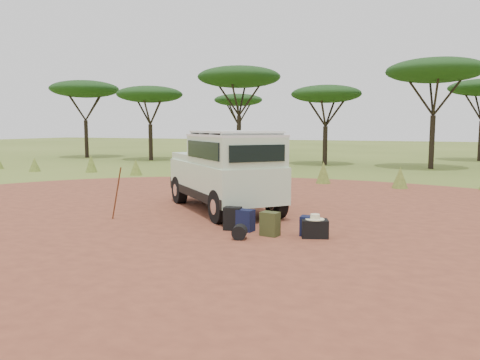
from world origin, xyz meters
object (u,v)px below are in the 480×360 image
at_px(safari_vehicle, 225,173).
at_px(backpack_navy, 245,220).
at_px(backpack_olive, 270,224).
at_px(backpack_black, 233,219).
at_px(walking_staff, 117,194).
at_px(duffel_navy, 310,226).
at_px(hard_case, 315,229).

height_order(safari_vehicle, backpack_navy, safari_vehicle).
bearing_deg(backpack_olive, backpack_black, 175.88).
bearing_deg(backpack_olive, backpack_navy, 170.95).
distance_m(walking_staff, duffel_navy, 4.85).
distance_m(backpack_navy, duffel_navy, 1.43).
distance_m(walking_staff, backpack_navy, 3.42).
relative_size(walking_staff, hard_case, 2.57).
xyz_separation_m(safari_vehicle, backpack_olive, (2.10, -2.36, -0.81)).
relative_size(walking_staff, duffel_navy, 3.29).
xyz_separation_m(backpack_navy, duffel_navy, (1.43, 0.11, -0.03)).
relative_size(walking_staff, backpack_black, 2.68).
distance_m(backpack_black, backpack_navy, 0.31).
height_order(backpack_olive, hard_case, backpack_olive).
relative_size(safari_vehicle, duffel_navy, 10.53).
height_order(backpack_navy, hard_case, backpack_navy).
bearing_deg(duffel_navy, backpack_olive, -159.87).
height_order(backpack_black, duffel_navy, backpack_black).
xyz_separation_m(backpack_black, backpack_olive, (0.96, -0.23, -0.00)).
bearing_deg(backpack_navy, duffel_navy, 12.24).
distance_m(safari_vehicle, walking_staff, 2.98).
bearing_deg(backpack_black, walking_staff, 171.58).
height_order(walking_staff, backpack_black, walking_staff).
relative_size(backpack_black, duffel_navy, 1.23).
bearing_deg(backpack_navy, walking_staff, -171.05).
distance_m(safari_vehicle, backpack_black, 2.55).
distance_m(duffel_navy, hard_case, 0.17).
bearing_deg(safari_vehicle, hard_case, 8.36).
bearing_deg(backpack_black, hard_case, -10.08).
height_order(backpack_navy, backpack_olive, backpack_olive).
bearing_deg(walking_staff, duffel_navy, -67.70).
distance_m(backpack_black, hard_case, 1.88).
height_order(backpack_black, hard_case, backpack_black).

